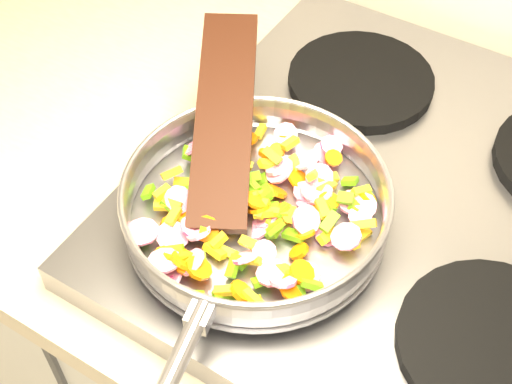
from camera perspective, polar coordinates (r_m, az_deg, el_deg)
The scene contains 7 objects.
cooktop at distance 0.85m, azimuth 12.48°, elevation -1.24°, with size 0.60×0.60×0.04m, color #939399.
grate_fl at distance 0.78m, azimuth -0.72°, elevation -2.58°, with size 0.19×0.19×0.02m, color black.
grate_fr at distance 0.73m, azimuth 18.59°, elevation -11.55°, with size 0.19×0.19×0.02m, color black.
grate_bl at distance 0.95m, azimuth 8.38°, elevation 8.84°, with size 0.19×0.19×0.02m, color black.
saute_pan at distance 0.75m, azimuth -0.07°, elevation -0.97°, with size 0.32×0.48×0.05m.
vegetable_heap at distance 0.75m, azimuth -0.35°, elevation -1.69°, with size 0.24×0.28×0.05m.
wooden_spatula at distance 0.80m, azimuth -2.55°, elevation 6.11°, with size 0.28×0.06×0.01m, color black.
Camera 1 is at (-0.58, 1.12, 1.56)m, focal length 50.00 mm.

